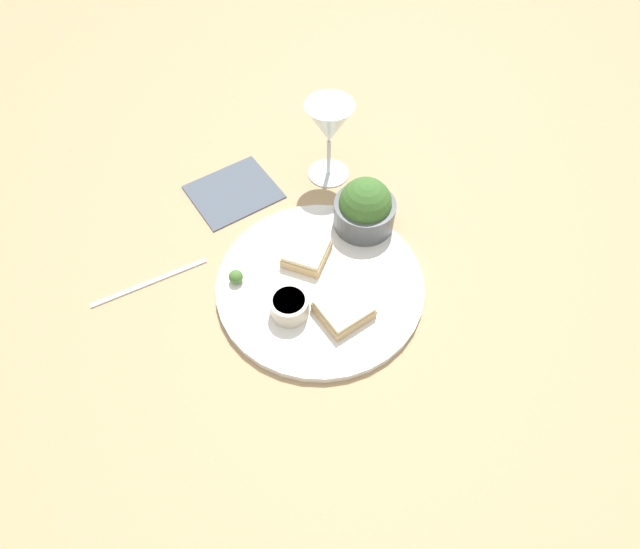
% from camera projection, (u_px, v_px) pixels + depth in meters
% --- Properties ---
extents(ground_plane, '(4.00, 4.00, 0.00)m').
position_uv_depth(ground_plane, '(320.00, 286.00, 0.83)').
color(ground_plane, tan).
extents(dinner_plate, '(0.34, 0.34, 0.01)m').
position_uv_depth(dinner_plate, '(320.00, 284.00, 0.82)').
color(dinner_plate, white).
rests_on(dinner_plate, ground_plane).
extents(salad_bowl, '(0.11, 0.11, 0.10)m').
position_uv_depth(salad_bowl, '(365.00, 208.00, 0.85)').
color(salad_bowl, '#4C5156').
rests_on(salad_bowl, dinner_plate).
extents(sauce_ramekin, '(0.06, 0.06, 0.04)m').
position_uv_depth(sauce_ramekin, '(289.00, 305.00, 0.77)').
color(sauce_ramekin, beige).
rests_on(sauce_ramekin, dinner_plate).
extents(cheese_toast_near, '(0.10, 0.10, 0.03)m').
position_uv_depth(cheese_toast_near, '(344.00, 309.00, 0.77)').
color(cheese_toast_near, tan).
rests_on(cheese_toast_near, dinner_plate).
extents(cheese_toast_far, '(0.09, 0.09, 0.03)m').
position_uv_depth(cheese_toast_far, '(306.00, 253.00, 0.83)').
color(cheese_toast_far, tan).
rests_on(cheese_toast_far, dinner_plate).
extents(wine_glass, '(0.09, 0.09, 0.16)m').
position_uv_depth(wine_glass, '(329.00, 126.00, 0.88)').
color(wine_glass, silver).
rests_on(wine_glass, ground_plane).
extents(garnish, '(0.02, 0.02, 0.02)m').
position_uv_depth(garnish, '(236.00, 277.00, 0.81)').
color(garnish, '#477533').
rests_on(garnish, dinner_plate).
extents(napkin, '(0.20, 0.19, 0.01)m').
position_uv_depth(napkin, '(234.00, 191.00, 0.95)').
color(napkin, '#4C5666').
rests_on(napkin, ground_plane).
extents(fork, '(0.18, 0.09, 0.01)m').
position_uv_depth(fork, '(150.00, 282.00, 0.83)').
color(fork, silver).
rests_on(fork, ground_plane).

